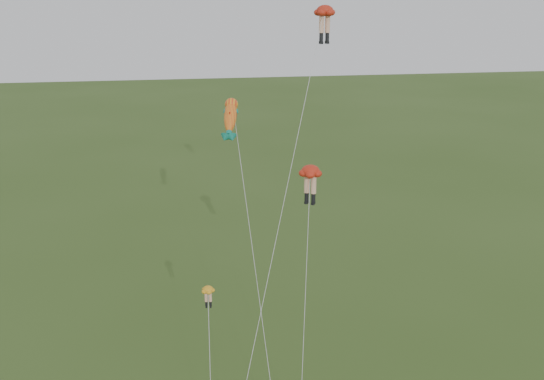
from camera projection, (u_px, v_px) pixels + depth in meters
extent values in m
ellipsoid|color=red|center=(325.00, 10.00, 37.43)|extent=(1.65, 1.65, 0.69)
cylinder|color=#F8B593|center=(322.00, 24.00, 37.61)|extent=(0.31, 0.31, 1.05)
cylinder|color=black|center=(321.00, 37.00, 37.86)|extent=(0.24, 0.24, 0.53)
cube|color=black|center=(321.00, 43.00, 37.97)|extent=(0.24, 0.34, 0.15)
cylinder|color=#F8B593|center=(328.00, 24.00, 37.76)|extent=(0.31, 0.31, 1.05)
cylinder|color=black|center=(327.00, 37.00, 38.01)|extent=(0.24, 0.24, 0.53)
cube|color=black|center=(327.00, 43.00, 38.11)|extent=(0.24, 0.34, 0.15)
cylinder|color=silver|center=(280.00, 220.00, 35.36)|extent=(7.49, 11.04, 23.81)
ellipsoid|color=red|center=(310.00, 171.00, 36.51)|extent=(2.01, 2.01, 0.73)
cylinder|color=#F8B593|center=(307.00, 184.00, 36.87)|extent=(0.32, 0.32, 1.11)
cylinder|color=black|center=(307.00, 197.00, 37.13)|extent=(0.25, 0.25, 0.55)
cube|color=black|center=(306.00, 202.00, 37.25)|extent=(0.33, 0.37, 0.16)
cylinder|color=#F8B593|center=(314.00, 185.00, 36.69)|extent=(0.32, 0.32, 1.11)
cylinder|color=black|center=(313.00, 198.00, 36.96)|extent=(0.25, 0.25, 0.55)
cube|color=black|center=(313.00, 203.00, 37.07)|extent=(0.33, 0.37, 0.16)
cylinder|color=silver|center=(305.00, 298.00, 35.89)|extent=(1.68, 5.81, 14.67)
ellipsoid|color=gold|center=(208.00, 289.00, 35.01)|extent=(0.90, 0.90, 0.40)
cylinder|color=#F8B593|center=(206.00, 297.00, 35.16)|extent=(0.18, 0.18, 0.61)
cylinder|color=black|center=(206.00, 304.00, 35.30)|extent=(0.14, 0.14, 0.31)
cube|color=black|center=(206.00, 307.00, 35.37)|extent=(0.12, 0.19, 0.09)
cylinder|color=#F8B593|center=(210.00, 297.00, 35.17)|extent=(0.18, 0.18, 0.61)
cylinder|color=black|center=(211.00, 304.00, 35.31)|extent=(0.14, 0.14, 0.31)
cube|color=black|center=(211.00, 307.00, 35.37)|extent=(0.12, 0.19, 0.09)
cylinder|color=silver|center=(210.00, 375.00, 33.86)|extent=(0.34, 5.13, 8.43)
ellipsoid|color=orange|center=(231.00, 115.00, 38.86)|extent=(1.42, 2.67, 2.48)
sphere|color=orange|center=(231.00, 115.00, 38.86)|extent=(1.15, 1.44, 1.27)
cone|color=#127A67|center=(231.00, 115.00, 38.86)|extent=(0.94, 1.32, 1.21)
cone|color=#127A67|center=(231.00, 115.00, 38.86)|extent=(0.94, 1.32, 1.21)
cone|color=#127A67|center=(231.00, 115.00, 38.86)|extent=(0.53, 0.74, 0.67)
cone|color=#127A67|center=(231.00, 115.00, 38.86)|extent=(0.53, 0.74, 0.67)
cone|color=red|center=(231.00, 115.00, 38.86)|extent=(0.57, 0.74, 0.67)
cylinder|color=silver|center=(253.00, 267.00, 37.18)|extent=(1.52, 9.61, 17.05)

